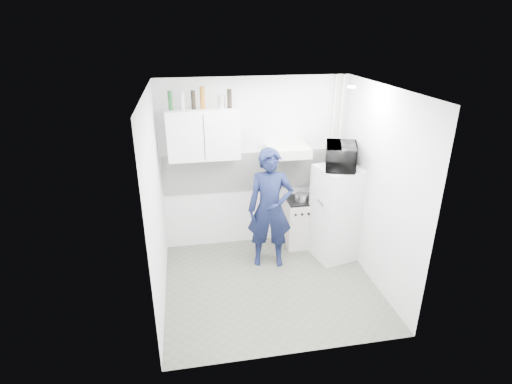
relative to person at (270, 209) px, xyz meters
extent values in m
plane|color=#57594F|center=(-0.10, -0.55, -0.87)|extent=(2.80, 2.80, 0.00)
plane|color=white|center=(-0.10, -0.55, 1.73)|extent=(2.80, 2.80, 0.00)
plane|color=silver|center=(-0.10, 0.70, 0.43)|extent=(2.80, 0.00, 2.80)
plane|color=silver|center=(-1.50, -0.55, 0.43)|extent=(0.00, 2.60, 2.60)
plane|color=silver|center=(1.30, -0.55, 0.43)|extent=(0.00, 2.60, 2.60)
imported|color=#101736|center=(0.00, 0.00, 0.00)|extent=(0.70, 0.52, 1.75)
cube|color=silver|center=(0.59, 0.45, -0.50)|extent=(0.47, 0.47, 0.75)
cube|color=white|center=(1.00, 0.03, -0.17)|extent=(0.70, 0.70, 1.41)
cube|color=black|center=(0.59, 0.45, -0.11)|extent=(0.45, 0.45, 0.03)
cylinder|color=silver|center=(0.58, 0.40, -0.04)|extent=(0.20, 0.20, 0.11)
imported|color=black|center=(1.00, 0.03, 0.71)|extent=(0.71, 0.59, 0.33)
cylinder|color=#144C1E|center=(-1.27, 0.53, 1.46)|extent=(0.06, 0.06, 0.26)
cylinder|color=#B2B7BC|center=(-1.11, 0.53, 1.44)|extent=(0.06, 0.06, 0.23)
cylinder|color=black|center=(-0.96, 0.53, 1.45)|extent=(0.06, 0.06, 0.25)
cylinder|color=brown|center=(-0.84, 0.53, 1.48)|extent=(0.07, 0.07, 0.30)
cylinder|color=silver|center=(-0.58, 0.53, 1.42)|extent=(0.09, 0.09, 0.18)
cylinder|color=black|center=(-0.47, 0.53, 1.45)|extent=(0.06, 0.06, 0.25)
cube|color=white|center=(-0.85, 0.53, 0.98)|extent=(1.00, 0.35, 0.70)
cube|color=silver|center=(0.35, 0.45, 0.70)|extent=(0.60, 0.50, 0.14)
cube|color=white|center=(-0.10, 0.69, 0.33)|extent=(2.74, 0.03, 0.60)
cylinder|color=silver|center=(1.20, 0.62, 0.43)|extent=(0.05, 0.05, 2.60)
cylinder|color=silver|center=(1.08, 0.62, 0.43)|extent=(0.04, 0.04, 2.60)
cylinder|color=white|center=(0.90, -0.35, 1.70)|extent=(0.10, 0.10, 0.02)
camera|label=1|loc=(-1.10, -4.95, 2.38)|focal=28.00mm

